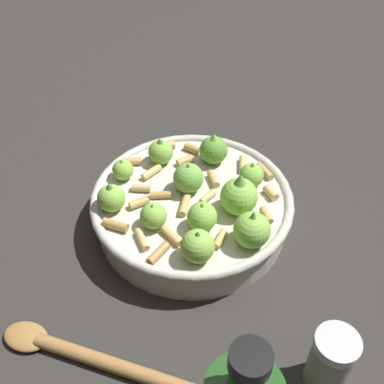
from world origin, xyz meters
name	(u,v)px	position (x,y,z in m)	size (l,w,h in m)	color
ground_plane	(192,222)	(0.00, 0.00, 0.00)	(2.40, 2.40, 0.00)	#2D2B28
cooking_pan	(193,205)	(0.00, 0.00, 0.04)	(0.27, 0.27, 0.11)	beige
pepper_shaker	(330,361)	(-0.18, 0.19, 0.04)	(0.04, 0.04, 0.08)	gray
wooden_spoon	(84,355)	(0.08, 0.22, 0.01)	(0.23, 0.06, 0.02)	#9E703D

